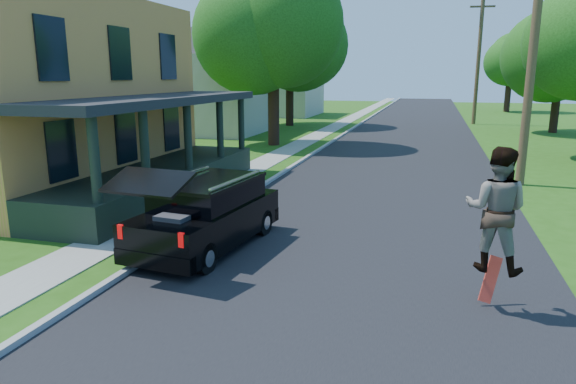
# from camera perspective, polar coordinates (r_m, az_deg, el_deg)

# --- Properties ---
(ground) EXTENTS (140.00, 140.00, 0.00)m
(ground) POSITION_cam_1_polar(r_m,az_deg,el_deg) (9.27, 5.43, -11.05)
(ground) COLOR #255010
(ground) RESTS_ON ground
(street) EXTENTS (8.00, 120.00, 0.02)m
(street) POSITION_cam_1_polar(r_m,az_deg,el_deg) (28.63, 12.76, 5.00)
(street) COLOR black
(street) RESTS_ON ground
(curb) EXTENTS (0.15, 120.00, 0.12)m
(curb) POSITION_cam_1_polar(r_m,az_deg,el_deg) (29.12, 4.75, 5.40)
(curb) COLOR gray
(curb) RESTS_ON ground
(sidewalk) EXTENTS (1.30, 120.00, 0.03)m
(sidewalk) POSITION_cam_1_polar(r_m,az_deg,el_deg) (29.46, 1.78, 5.52)
(sidewalk) COLOR gray
(sidewalk) RESTS_ON ground
(front_walk) EXTENTS (6.50, 1.20, 0.03)m
(front_walk) POSITION_cam_1_polar(r_m,az_deg,el_deg) (18.44, -21.13, 0.24)
(front_walk) COLOR gray
(front_walk) RESTS_ON ground
(neighbor_house_mid) EXTENTS (12.78, 12.78, 8.30)m
(neighbor_house_mid) POSITION_cam_1_polar(r_m,az_deg,el_deg) (35.65, -9.30, 13.38)
(neighbor_house_mid) COLOR beige
(neighbor_house_mid) RESTS_ON ground
(neighbor_house_far) EXTENTS (12.78, 12.78, 8.30)m
(neighbor_house_far) POSITION_cam_1_polar(r_m,az_deg,el_deg) (50.62, -1.46, 13.33)
(neighbor_house_far) COLOR beige
(neighbor_house_far) RESTS_ON ground
(black_suv) EXTENTS (2.12, 4.54, 2.05)m
(black_suv) POSITION_cam_1_polar(r_m,az_deg,el_deg) (11.38, -9.03, -2.41)
(black_suv) COLOR black
(black_suv) RESTS_ON ground
(skateboarder) EXTENTS (1.13, 0.97, 2.00)m
(skateboarder) POSITION_cam_1_polar(r_m,az_deg,el_deg) (8.73, 22.12, -1.81)
(skateboarder) COLOR black
(skateboarder) RESTS_ON ground
(skateboard) EXTENTS (0.37, 0.32, 0.79)m
(skateboard) POSITION_cam_1_polar(r_m,az_deg,el_deg) (9.25, 21.55, -9.14)
(skateboard) COLOR red
(skateboard) RESTS_ON ground
(tree_left_mid) EXTENTS (7.70, 7.90, 9.64)m
(tree_left_mid) POSITION_cam_1_polar(r_m,az_deg,el_deg) (28.38, -1.68, 18.08)
(tree_left_mid) COLOR black
(tree_left_mid) RESTS_ON ground
(tree_left_far) EXTENTS (7.92, 7.73, 9.79)m
(tree_left_far) POSITION_cam_1_polar(r_m,az_deg,el_deg) (39.57, 0.13, 16.51)
(tree_left_far) COLOR black
(tree_left_far) RESTS_ON ground
(tree_right_mid) EXTENTS (6.51, 6.55, 8.78)m
(tree_right_mid) POSITION_cam_1_polar(r_m,az_deg,el_deg) (38.85, 28.13, 14.12)
(tree_right_mid) COLOR black
(tree_right_mid) RESTS_ON ground
(tree_right_far) EXTENTS (6.35, 5.99, 8.50)m
(tree_right_far) POSITION_cam_1_polar(r_m,az_deg,el_deg) (59.47, 23.51, 13.61)
(tree_right_far) COLOR black
(tree_right_far) RESTS_ON ground
(utility_pole_near) EXTENTS (1.81, 0.53, 10.38)m
(utility_pole_near) POSITION_cam_1_polar(r_m,az_deg,el_deg) (19.45, 25.81, 16.35)
(utility_pole_near) COLOR #4E3B24
(utility_pole_near) RESTS_ON ground
(utility_pole_far) EXTENTS (1.83, 0.34, 9.48)m
(utility_pole_far) POSITION_cam_1_polar(r_m,az_deg,el_deg) (43.19, 20.40, 13.59)
(utility_pole_far) COLOR #4E3B24
(utility_pole_far) RESTS_ON ground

